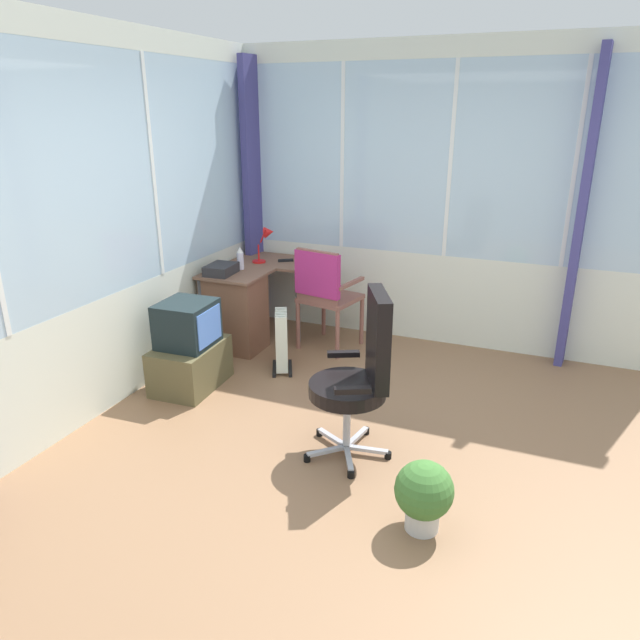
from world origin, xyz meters
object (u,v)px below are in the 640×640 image
Objects in this scene: desk at (238,308)px; tv_on_stand at (189,350)px; paper_tray at (221,269)px; spray_bottle at (240,258)px; office_chair at (362,368)px; desk_lamp at (267,239)px; potted_plant at (424,493)px; tv_remote at (286,260)px; wooden_armchair at (323,287)px; space_heater at (282,340)px.

desk reaches higher than tv_on_stand.
paper_tray is (-0.09, 0.10, 0.39)m from desk.
office_chair reaches higher than spray_bottle.
spray_bottle is 2.21m from office_chair.
potted_plant is at bearing -137.83° from desk_lamp.
office_chair is at bearing -130.20° from spray_bottle.
office_chair is at bearing -127.93° from desk.
tv_remote is (0.55, -0.24, 0.35)m from desk.
office_chair is (-1.52, -0.88, -0.01)m from wooden_armchair.
tv_on_stand is at bearing -175.49° from spray_bottle.
office_chair is 1.68m from tv_on_stand.
tv_remote is at bearing -23.66° from desk.
paper_tray is at bearing 109.90° from wooden_armchair.
tv_remote reaches higher than tv_on_stand.
wooden_armchair reaches higher than paper_tray.
space_heater is (0.99, 1.06, -0.34)m from office_chair.
desk is 1.53× the size of tv_on_stand.
desk_lamp is 0.31× the size of office_chair.
space_heater is at bearing -124.30° from spray_bottle.
spray_bottle is 0.22× the size of wooden_armchair.
wooden_armchair is 1.35× the size of tv_on_stand.
desk_lamp is at bearing -7.56° from desk.
wooden_armchair is 0.88× the size of office_chair.
space_heater is 1.32× the size of potted_plant.
office_chair reaches higher than tv_remote.
paper_tray is 0.30× the size of wooden_armchair.
desk_lamp is at bearing 68.95° from wooden_armchair.
potted_plant is (-1.58, -1.61, -0.05)m from space_heater.
wooden_armchair is at bearing -155.74° from tv_remote.
spray_bottle is at bearing 10.15° from desk.
paper_tray is at bearing 11.28° from tv_on_stand.
desk is at bearing 52.07° from office_chair.
tv_on_stand is (-1.11, 0.72, -0.31)m from wooden_armchair.
wooden_armchair is at bearing 34.47° from potted_plant.
spray_bottle reaches higher than desk.
tv_remote is at bearing 58.39° from wooden_armchair.
office_chair reaches higher than desk.
office_chair reaches higher than desk_lamp.
tv_on_stand is (-1.01, -0.08, -0.52)m from spray_bottle.
paper_tray is 0.89m from space_heater.
office_chair is at bearing 43.77° from potted_plant.
paper_tray reaches higher than space_heater.
tv_on_stand is 1.35× the size of space_heater.
paper_tray is at bearing 73.59° from space_heater.
desk_lamp is 0.83m from wooden_armchair.
paper_tray reaches higher than potted_plant.
wooden_armchair is 2.58m from potted_plant.
desk_lamp is 0.85× the size of potted_plant.
tv_remote is 0.28× the size of space_heater.
space_heater is at bearing 45.67° from potted_plant.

